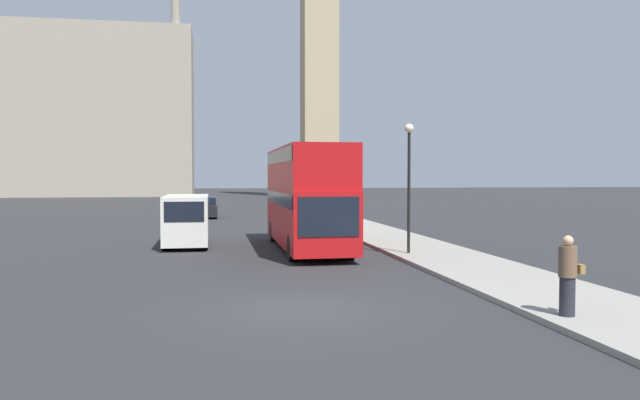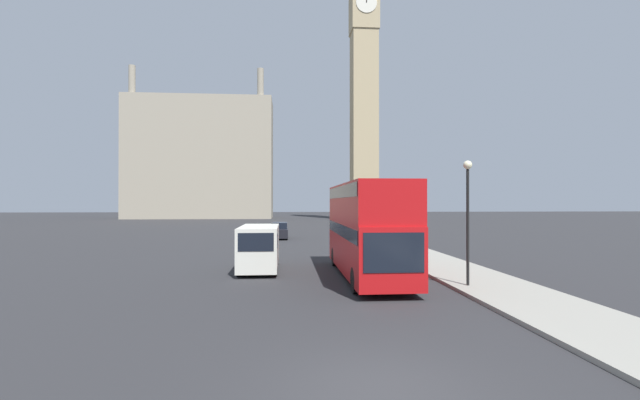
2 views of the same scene
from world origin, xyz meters
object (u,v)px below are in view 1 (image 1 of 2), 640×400
Objects in this scene: white_van at (187,219)px; street_lamp at (409,167)px; parked_sedan at (206,208)px; pedestrian at (568,276)px; red_double_decker_bus at (307,193)px.

white_van is 10.67m from street_lamp.
white_van is at bearing -92.02° from parked_sedan.
pedestrian is 11.64m from street_lamp.
white_van is 18.96m from pedestrian.
white_van is (-5.25, 2.31, -1.23)m from red_double_decker_bus.
red_double_decker_bus is at bearing -78.40° from parked_sedan.
street_lamp reaches higher than parked_sedan.
red_double_decker_bus is at bearing 139.48° from street_lamp.
street_lamp is 1.12× the size of parked_sedan.
red_double_decker_bus is at bearing -23.71° from white_van.
white_van reaches higher than pedestrian.
street_lamp is at bearing -31.35° from white_van.
street_lamp is 26.73m from parked_sedan.
red_double_decker_bus is 5.85× the size of pedestrian.
street_lamp is at bearing 89.77° from pedestrian.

